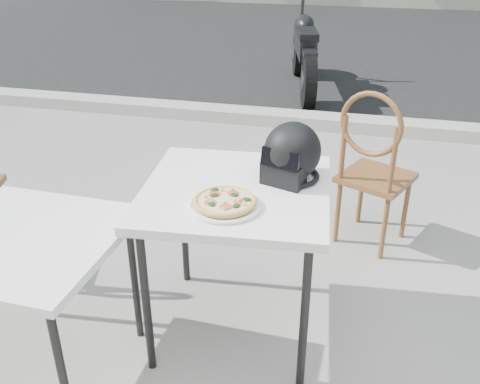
% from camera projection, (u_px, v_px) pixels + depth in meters
% --- Properties ---
extents(ground, '(80.00, 80.00, 0.00)m').
position_uv_depth(ground, '(329.00, 355.00, 2.45)').
color(ground, gray).
rests_on(ground, ground).
extents(street_asphalt, '(30.00, 8.00, 0.00)m').
position_uv_depth(street_asphalt, '(368.00, 44.00, 8.50)').
color(street_asphalt, black).
rests_on(street_asphalt, ground).
extents(curb, '(30.00, 0.25, 0.12)m').
position_uv_depth(curb, '(358.00, 124.00, 5.02)').
color(curb, '#ABA7A0').
rests_on(curb, ground).
extents(cafe_table_main, '(0.86, 0.86, 0.76)m').
position_uv_depth(cafe_table_main, '(236.00, 202.00, 2.32)').
color(cafe_table_main, white).
rests_on(cafe_table_main, ground).
extents(plate, '(0.30, 0.30, 0.02)m').
position_uv_depth(plate, '(225.00, 205.00, 2.13)').
color(plate, white).
rests_on(plate, cafe_table_main).
extents(pizza, '(0.30, 0.30, 0.03)m').
position_uv_depth(pizza, '(225.00, 201.00, 2.12)').
color(pizza, '#DDAA51').
rests_on(pizza, plate).
extents(helmet, '(0.32, 0.33, 0.26)m').
position_uv_depth(helmet, '(291.00, 155.00, 2.32)').
color(helmet, black).
rests_on(helmet, cafe_table_main).
extents(cafe_chair_main, '(0.50, 0.50, 0.98)m').
position_uv_depth(cafe_chair_main, '(373.00, 162.00, 3.04)').
color(cafe_chair_main, brown).
rests_on(cafe_chair_main, ground).
extents(cafe_table_side, '(0.74, 0.74, 0.68)m').
position_uv_depth(cafe_table_side, '(26.00, 250.00, 2.11)').
color(cafe_table_side, white).
rests_on(cafe_table_side, ground).
extents(motorcycle, '(0.62, 1.96, 0.98)m').
position_uv_depth(motorcycle, '(304.00, 52.00, 6.04)').
color(motorcycle, black).
rests_on(motorcycle, street_asphalt).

